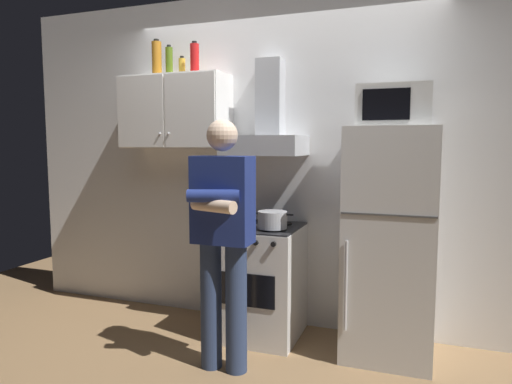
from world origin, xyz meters
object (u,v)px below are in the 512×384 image
person_standing (223,235)px  bottle_olive_oil (169,62)px  range_hood (266,130)px  bottle_spice_jar (182,67)px  bottle_liquor_amber (157,59)px  upper_cabinet (175,112)px  stove_oven (261,281)px  microwave (394,106)px  refrigerator (390,243)px  cooking_pot (272,220)px  bottle_soda_red (195,58)px

person_standing → bottle_olive_oil: size_ratio=6.47×
range_hood → bottle_spice_jar: size_ratio=4.82×
bottle_spice_jar → bottle_liquor_amber: bearing=-167.5°
upper_cabinet → stove_oven: 1.55m
range_hood → person_standing: size_ratio=0.46×
microwave → bottle_liquor_amber: bottle_liquor_amber is taller
upper_cabinet → stove_oven: upper_cabinet is taller
microwave → refrigerator: bearing=-89.1°
upper_cabinet → bottle_liquor_amber: 0.47m
range_hood → cooking_pot: bearing=-62.1°
bottle_olive_oil → bottle_spice_jar: bearing=-1.9°
stove_oven → bottle_spice_jar: (-0.74, 0.14, 1.69)m
range_hood → bottle_liquor_amber: size_ratio=2.54×
stove_oven → range_hood: 1.17m
cooking_pot → bottle_soda_red: bearing=163.8°
upper_cabinet → bottle_soda_red: size_ratio=3.58×
upper_cabinet → refrigerator: size_ratio=0.56×
upper_cabinet → cooking_pot: 1.26m
refrigerator → bottle_soda_red: bearing=176.6°
person_standing → bottle_liquor_amber: 1.72m
refrigerator → microwave: microwave is taller
cooking_pot → bottle_spice_jar: bearing=163.2°
stove_oven → bottle_soda_red: bottle_soda_red is taller
microwave → person_standing: size_ratio=0.29×
cooking_pot → bottle_olive_oil: (-0.99, 0.27, 1.23)m
upper_cabinet → bottle_liquor_amber: (-0.15, -0.03, 0.44)m
bottle_spice_jar → refrigerator: bearing=-4.8°
person_standing → cooking_pot: bearing=69.7°
person_standing → bottle_spice_jar: bearing=132.6°
cooking_pot → bottle_olive_oil: 1.60m
range_hood → bottle_soda_red: (-0.60, -0.03, 0.57)m
bottle_soda_red → person_standing: bearing=-52.0°
bottle_olive_oil → refrigerator: bearing=-4.6°
cooking_pot → bottle_spice_jar: (-0.87, 0.26, 1.18)m
person_standing → refrigerator: bearing=31.2°
bottle_soda_red → bottle_spice_jar: 0.16m
bottle_olive_oil → bottle_spice_jar: size_ratio=1.63×
person_standing → bottle_liquor_amber: bottle_liquor_amber is taller
microwave → cooking_pot: 1.16m
stove_oven → bottle_soda_red: 1.84m
cooking_pot → stove_oven: bearing=137.5°
bottle_liquor_amber → bottle_soda_red: bearing=-0.9°
bottle_liquor_amber → bottle_soda_red: (0.35, -0.01, -0.02)m
bottle_olive_oil → bottle_liquor_amber: (-0.09, -0.05, 0.02)m
upper_cabinet → bottle_soda_red: bottle_soda_red is taller
range_hood → cooking_pot: size_ratio=2.38×
microwave → bottle_olive_oil: bearing=175.9°
upper_cabinet → microwave: upper_cabinet is taller
bottle_soda_red → bottle_spice_jar: bottle_soda_red is taller
upper_cabinet → microwave: bearing=-3.5°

